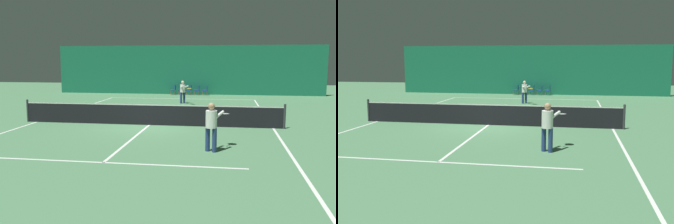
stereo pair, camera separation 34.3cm
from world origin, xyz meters
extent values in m
plane|color=#4C7F56|center=(0.00, 0.00, 0.00)|extent=(60.00, 60.00, 0.00)
cube|color=#196B4C|center=(0.00, 15.76, 2.10)|extent=(23.00, 0.12, 4.19)
cube|color=white|center=(0.00, 11.90, 0.00)|extent=(11.00, 0.10, 0.00)
cube|color=white|center=(0.00, 6.40, 0.00)|extent=(8.25, 0.10, 0.00)
cube|color=white|center=(0.00, -6.40, 0.00)|extent=(8.25, 0.10, 0.00)
cube|color=white|center=(-5.50, 0.00, 0.00)|extent=(0.10, 23.80, 0.00)
cube|color=white|center=(5.50, 0.00, 0.00)|extent=(0.10, 23.80, 0.00)
cube|color=white|center=(0.00, 0.00, 0.00)|extent=(0.10, 12.80, 0.00)
cube|color=black|center=(0.00, 0.00, 0.47)|extent=(11.90, 0.02, 0.95)
cube|color=white|center=(0.00, 0.00, 0.92)|extent=(11.90, 0.02, 0.05)
cylinder|color=#333338|center=(-5.95, 0.00, 0.53)|extent=(0.10, 0.10, 1.07)
cylinder|color=#333338|center=(5.95, 0.00, 0.53)|extent=(0.10, 0.10, 1.07)
cylinder|color=navy|center=(2.90, -4.53, 0.39)|extent=(0.20, 0.20, 0.78)
cylinder|color=navy|center=(3.12, -4.64, 0.39)|extent=(0.20, 0.20, 0.78)
cylinder|color=white|center=(3.01, -4.59, 1.06)|extent=(0.49, 0.49, 0.56)
sphere|color=tan|center=(3.01, -4.59, 1.49)|extent=(0.22, 0.22, 0.22)
cylinder|color=white|center=(2.99, -4.29, 1.19)|extent=(0.33, 0.52, 0.23)
cylinder|color=white|center=(3.26, -4.42, 1.19)|extent=(0.33, 0.52, 0.23)
cylinder|color=black|center=(3.31, -3.99, 1.12)|extent=(0.16, 0.29, 0.03)
torus|color=black|center=(3.45, -3.72, 1.12)|extent=(0.44, 0.44, 0.03)
cylinder|color=silver|center=(3.45, -3.72, 1.12)|extent=(0.37, 0.37, 0.00)
cylinder|color=navy|center=(0.57, 8.93, 0.38)|extent=(0.20, 0.20, 0.76)
cylinder|color=navy|center=(0.37, 8.80, 0.38)|extent=(0.20, 0.20, 0.76)
cylinder|color=white|center=(0.47, 8.87, 1.03)|extent=(0.49, 0.49, 0.55)
sphere|color=beige|center=(0.47, 8.87, 1.44)|extent=(0.21, 0.21, 0.21)
cylinder|color=white|center=(0.72, 8.74, 1.16)|extent=(0.36, 0.48, 0.22)
cylinder|color=white|center=(0.49, 8.58, 1.16)|extent=(0.36, 0.48, 0.22)
cylinder|color=black|center=(0.83, 8.32, 1.09)|extent=(0.19, 0.27, 0.03)
torus|color=gold|center=(1.00, 8.07, 1.09)|extent=(0.46, 0.46, 0.03)
cylinder|color=silver|center=(1.00, 8.07, 1.09)|extent=(0.38, 0.38, 0.00)
cylinder|color=brown|center=(-1.33, 15.40, 0.20)|extent=(0.03, 0.03, 0.39)
cylinder|color=brown|center=(-1.33, 15.02, 0.20)|extent=(0.03, 0.03, 0.39)
cylinder|color=brown|center=(-0.95, 15.40, 0.20)|extent=(0.03, 0.03, 0.39)
cylinder|color=brown|center=(-0.95, 15.02, 0.20)|extent=(0.03, 0.03, 0.39)
cube|color=navy|center=(-1.14, 15.21, 0.41)|extent=(0.44, 0.44, 0.05)
cube|color=navy|center=(-0.94, 15.21, 0.64)|extent=(0.04, 0.44, 0.40)
cylinder|color=brown|center=(-0.65, 15.40, 0.20)|extent=(0.03, 0.03, 0.39)
cylinder|color=brown|center=(-0.65, 15.02, 0.20)|extent=(0.03, 0.03, 0.39)
cylinder|color=brown|center=(-0.27, 15.40, 0.20)|extent=(0.03, 0.03, 0.39)
cylinder|color=brown|center=(-0.27, 15.02, 0.20)|extent=(0.03, 0.03, 0.39)
cube|color=navy|center=(-0.46, 15.21, 0.41)|extent=(0.44, 0.44, 0.05)
cube|color=navy|center=(-0.26, 15.21, 0.64)|extent=(0.04, 0.44, 0.40)
cylinder|color=brown|center=(0.03, 15.40, 0.20)|extent=(0.03, 0.03, 0.39)
cylinder|color=brown|center=(0.03, 15.02, 0.20)|extent=(0.03, 0.03, 0.39)
cylinder|color=brown|center=(0.41, 15.40, 0.20)|extent=(0.03, 0.03, 0.39)
cylinder|color=brown|center=(0.41, 15.02, 0.20)|extent=(0.03, 0.03, 0.39)
cube|color=navy|center=(0.22, 15.21, 0.41)|extent=(0.44, 0.44, 0.05)
cube|color=navy|center=(0.42, 15.21, 0.64)|extent=(0.04, 0.44, 0.40)
cylinder|color=brown|center=(0.71, 15.40, 0.20)|extent=(0.03, 0.03, 0.39)
cylinder|color=brown|center=(0.71, 15.02, 0.20)|extent=(0.03, 0.03, 0.39)
cylinder|color=brown|center=(1.09, 15.40, 0.20)|extent=(0.03, 0.03, 0.39)
cylinder|color=brown|center=(1.09, 15.02, 0.20)|extent=(0.03, 0.03, 0.39)
cube|color=navy|center=(0.90, 15.21, 0.41)|extent=(0.44, 0.44, 0.05)
cube|color=navy|center=(1.10, 15.21, 0.64)|extent=(0.04, 0.44, 0.40)
cylinder|color=brown|center=(1.39, 15.40, 0.20)|extent=(0.03, 0.03, 0.39)
cylinder|color=brown|center=(1.39, 15.02, 0.20)|extent=(0.03, 0.03, 0.39)
cylinder|color=brown|center=(1.77, 15.40, 0.20)|extent=(0.03, 0.03, 0.39)
cylinder|color=brown|center=(1.77, 15.02, 0.20)|extent=(0.03, 0.03, 0.39)
cube|color=navy|center=(1.58, 15.21, 0.41)|extent=(0.44, 0.44, 0.05)
cube|color=navy|center=(1.78, 15.21, 0.64)|extent=(0.04, 0.44, 0.40)
camera|label=1|loc=(3.51, -16.48, 2.93)|focal=40.00mm
camera|label=2|loc=(3.84, -16.42, 2.93)|focal=40.00mm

